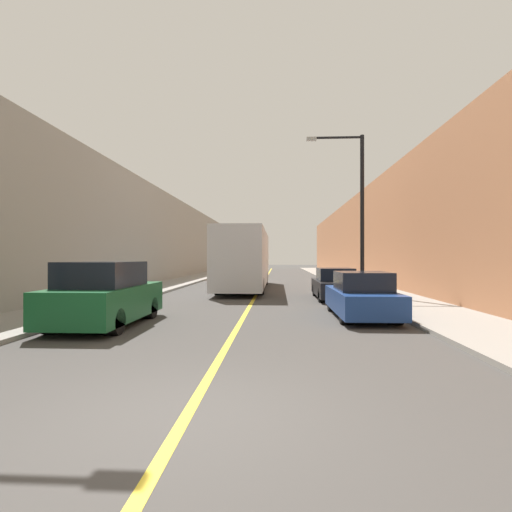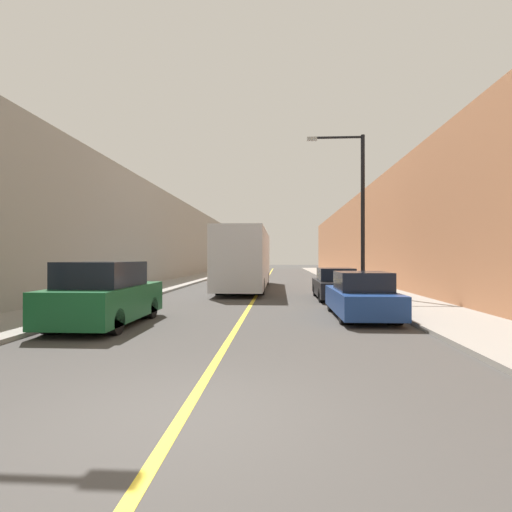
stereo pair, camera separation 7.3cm
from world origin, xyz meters
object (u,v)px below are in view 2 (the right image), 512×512
(bus, at_px, (246,259))
(car_right_near, at_px, (361,297))
(car_right_mid, at_px, (335,285))
(street_lamp_right, at_px, (358,203))
(parked_suv_left, at_px, (105,296))

(bus, distance_m, car_right_near, 12.51)
(car_right_mid, relative_size, street_lamp_right, 0.58)
(bus, height_order, parked_suv_left, bus)
(car_right_near, height_order, car_right_mid, car_right_near)
(bus, height_order, street_lamp_right, street_lamp_right)
(parked_suv_left, relative_size, street_lamp_right, 0.57)
(car_right_mid, height_order, street_lamp_right, street_lamp_right)
(bus, relative_size, car_right_near, 2.75)
(parked_suv_left, distance_m, car_right_near, 7.96)
(car_right_near, relative_size, street_lamp_right, 0.58)
(parked_suv_left, xyz_separation_m, street_lamp_right, (8.92, 8.89, 3.81))
(bus, bearing_deg, parked_suv_left, -102.31)
(bus, relative_size, car_right_mid, 2.74)
(bus, distance_m, parked_suv_left, 13.86)
(bus, height_order, car_right_mid, bus)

